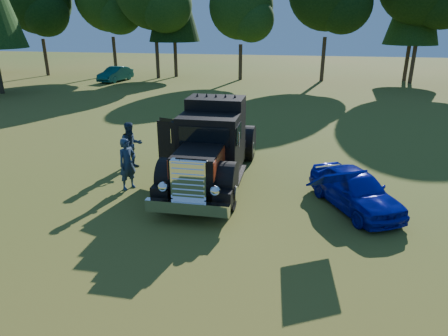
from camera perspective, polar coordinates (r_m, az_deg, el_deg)
ground at (r=12.39m, az=0.68°, el=-6.71°), size 120.00×120.00×0.00m
diamond_t_truck at (r=14.37m, az=-1.84°, el=2.70°), size 3.33×7.16×3.00m
hotrod_coupe at (r=13.23m, az=18.21°, el=-2.90°), size 3.11×4.22×1.89m
spectator_near at (r=14.35m, az=-13.62°, el=0.57°), size 0.73×0.80×1.84m
spectator_far at (r=16.39m, az=-13.11°, el=3.17°), size 1.16×1.14×1.88m
distant_teal_car at (r=41.28m, az=-15.24°, el=12.81°), size 2.18×4.40×1.39m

